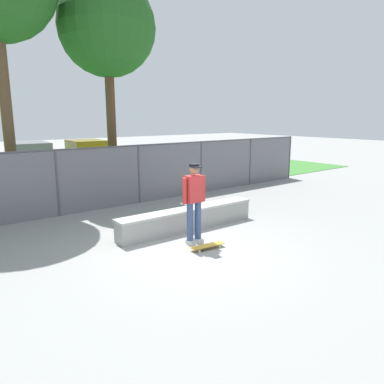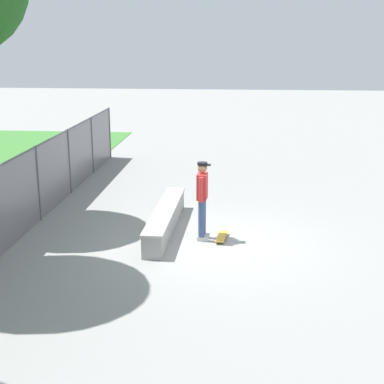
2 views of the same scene
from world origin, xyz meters
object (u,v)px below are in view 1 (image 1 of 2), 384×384
object	(u,v)px
car_yellow	(86,156)
skateboard	(208,246)
car_silver	(30,160)
concrete_ledge	(188,219)
skateboarder	(194,200)
tree_mid	(107,29)

from	to	relation	value
car_yellow	skateboard	bearing A→B (deg)	-100.75
car_silver	car_yellow	world-z (taller)	same
concrete_ledge	car_silver	world-z (taller)	car_silver
car_silver	car_yellow	distance (m)	2.73
skateboarder	skateboard	bearing A→B (deg)	-87.90
concrete_ledge	skateboard	xyz separation A→B (m)	(-0.55, -1.40, -0.21)
car_silver	tree_mid	bearing A→B (deg)	-78.87
tree_mid	car_silver	distance (m)	8.04
car_silver	skateboarder	bearing A→B (deg)	-88.29
tree_mid	car_silver	size ratio (longest dim) A/B	1.72
tree_mid	car_silver	world-z (taller)	tree_mid
concrete_ledge	tree_mid	xyz separation A→B (m)	(0.31, 4.83, 5.44)
concrete_ledge	tree_mid	size ratio (longest dim) A/B	0.54
skateboarder	car_yellow	world-z (taller)	skateboarder
tree_mid	car_yellow	distance (m)	8.01
concrete_ledge	skateboard	bearing A→B (deg)	-111.31
car_silver	car_yellow	size ratio (longest dim) A/B	1.00
tree_mid	car_silver	bearing A→B (deg)	101.13
car_silver	car_yellow	bearing A→B (deg)	-1.93
concrete_ledge	skateboard	world-z (taller)	concrete_ledge
skateboard	car_yellow	xyz separation A→B (m)	(2.36, 12.40, 0.77)
car_silver	skateboard	bearing A→B (deg)	-88.27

